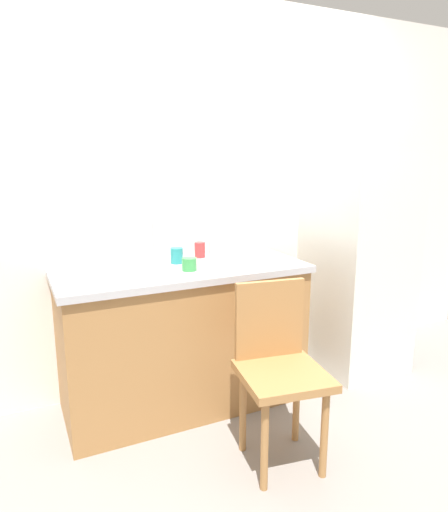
{
  "coord_description": "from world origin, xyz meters",
  "views": [
    {
      "loc": [
        -1.2,
        -1.79,
        1.5
      ],
      "look_at": [
        -0.07,
        0.6,
        0.91
      ],
      "focal_mm": 32.06,
      "sensor_mm": 36.0,
      "label": 1
    }
  ],
  "objects_px": {
    "refrigerator": "(356,262)",
    "cup_red": "(200,250)",
    "cup_green": "(189,264)",
    "cup_teal": "(177,255)",
    "chair": "(278,364)",
    "cup_white": "(214,249)",
    "dish_tray": "(134,270)"
  },
  "relations": [
    {
      "from": "chair",
      "to": "cup_teal",
      "type": "height_order",
      "value": "cup_teal"
    },
    {
      "from": "cup_white",
      "to": "cup_teal",
      "type": "relative_size",
      "value": 1.11
    },
    {
      "from": "cup_red",
      "to": "cup_teal",
      "type": "bearing_deg",
      "value": -154.37
    },
    {
      "from": "refrigerator",
      "to": "cup_white",
      "type": "relative_size",
      "value": 14.59
    },
    {
      "from": "chair",
      "to": "cup_red",
      "type": "height_order",
      "value": "cup_red"
    },
    {
      "from": "refrigerator",
      "to": "cup_red",
      "type": "xyz_separation_m",
      "value": [
        -1.11,
        0.2,
        0.15
      ]
    },
    {
      "from": "dish_tray",
      "to": "cup_green",
      "type": "distance_m",
      "value": 0.31
    },
    {
      "from": "chair",
      "to": "cup_red",
      "type": "xyz_separation_m",
      "value": [
        -0.05,
        0.88,
        0.41
      ]
    },
    {
      "from": "chair",
      "to": "cup_green",
      "type": "bearing_deg",
      "value": 120.12
    },
    {
      "from": "chair",
      "to": "cup_red",
      "type": "distance_m",
      "value": 0.97
    },
    {
      "from": "refrigerator",
      "to": "cup_teal",
      "type": "bearing_deg",
      "value": 175.06
    },
    {
      "from": "refrigerator",
      "to": "dish_tray",
      "type": "xyz_separation_m",
      "value": [
        -1.6,
        -0.03,
        0.12
      ]
    },
    {
      "from": "cup_green",
      "to": "cup_teal",
      "type": "height_order",
      "value": "cup_teal"
    },
    {
      "from": "cup_red",
      "to": "cup_green",
      "type": "bearing_deg",
      "value": -122.39
    },
    {
      "from": "chair",
      "to": "dish_tray",
      "type": "xyz_separation_m",
      "value": [
        -0.54,
        0.64,
        0.39
      ]
    },
    {
      "from": "cup_green",
      "to": "cup_teal",
      "type": "bearing_deg",
      "value": 90.93
    },
    {
      "from": "refrigerator",
      "to": "cup_white",
      "type": "bearing_deg",
      "value": 170.4
    },
    {
      "from": "cup_green",
      "to": "cup_red",
      "type": "xyz_separation_m",
      "value": [
        0.18,
        0.29,
        0.01
      ]
    },
    {
      "from": "cup_red",
      "to": "cup_white",
      "type": "bearing_deg",
      "value": -18.34
    },
    {
      "from": "refrigerator",
      "to": "chair",
      "type": "distance_m",
      "value": 1.29
    },
    {
      "from": "dish_tray",
      "to": "cup_teal",
      "type": "distance_m",
      "value": 0.34
    },
    {
      "from": "dish_tray",
      "to": "cup_red",
      "type": "height_order",
      "value": "cup_red"
    },
    {
      "from": "dish_tray",
      "to": "cup_white",
      "type": "bearing_deg",
      "value": 19.91
    },
    {
      "from": "refrigerator",
      "to": "cup_green",
      "type": "height_order",
      "value": "refrigerator"
    },
    {
      "from": "cup_teal",
      "to": "cup_white",
      "type": "bearing_deg",
      "value": 12.8
    },
    {
      "from": "cup_red",
      "to": "chair",
      "type": "bearing_deg",
      "value": -86.88
    },
    {
      "from": "refrigerator",
      "to": "cup_red",
      "type": "height_order",
      "value": "refrigerator"
    },
    {
      "from": "chair",
      "to": "cup_red",
      "type": "bearing_deg",
      "value": 101.82
    },
    {
      "from": "refrigerator",
      "to": "cup_teal",
      "type": "height_order",
      "value": "refrigerator"
    },
    {
      "from": "dish_tray",
      "to": "cup_white",
      "type": "height_order",
      "value": "cup_white"
    },
    {
      "from": "cup_green",
      "to": "cup_teal",
      "type": "xyz_separation_m",
      "value": [
        -0.0,
        0.2,
        0.01
      ]
    },
    {
      "from": "refrigerator",
      "to": "cup_white",
      "type": "distance_m",
      "value": 1.05
    }
  ]
}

